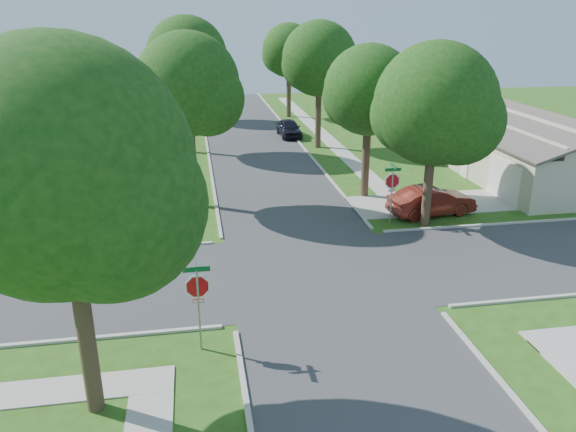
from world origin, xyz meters
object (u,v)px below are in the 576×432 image
Objects in this scene: tree_ne_corner at (436,110)px; car_curb_east at (289,128)px; tree_w_near at (189,89)px; stop_sign_sw at (198,290)px; tree_w_far at (188,60)px; tree_w_mid at (188,61)px; tree_e_far at (289,53)px; house_nw_near at (0,159)px; tree_e_near at (370,94)px; tree_sw_corner at (67,180)px; tree_e_mid at (320,62)px; stop_sign_ne at (392,184)px; house_ne_near at (532,153)px; house_nw_far at (59,111)px; house_ne_far at (420,106)px; car_curb_west at (218,98)px; car_driveway at (432,201)px.

tree_ne_corner reaches higher than car_curb_east.
car_curb_east is at bearing 64.02° from tree_w_near.
tree_ne_corner is (11.06, 8.91, 3.56)m from stop_sign_sw.
tree_w_mid is at bearing -89.95° from tree_w_far.
tree_e_far is 0.64× the size of house_nw_near.
tree_e_near reaches higher than tree_w_far.
tree_sw_corner is (-12.19, -16.00, 0.62)m from tree_e_near.
tree_e_mid reaches higher than tree_ne_corner.
house_nw_near is (-20.74, 5.99, -4.13)m from tree_e_near.
tree_sw_corner reaches higher than tree_e_near.
tree_ne_corner is at bearing -86.91° from tree_e_far.
tree_sw_corner is 1.10× the size of tree_ne_corner.
tree_w_mid is 1.00× the size of tree_sw_corner.
tree_sw_corner is (-12.19, -28.00, 0.01)m from tree_e_mid.
stop_sign_ne is 12.94m from house_ne_near.
house_nw_far is at bearing 132.06° from tree_e_near.
tree_e_far reaches higher than house_ne_near.
tree_ne_corner is 26.91m from house_ne_far.
house_ne_far is 1.00× the size of house_nw_far.
tree_w_mid is 0.70× the size of house_ne_far.
tree_sw_corner is (-2.78, -41.00, 0.76)m from tree_w_far.
tree_w_mid is (0.00, 12.00, 0.37)m from tree_w_near.
house_ne_near is 3.29× the size of car_curb_west.
house_ne_near and house_nw_far have the same top height.
tree_ne_corner is at bearing -25.77° from house_nw_near.
car_driveway is at bearing -79.82° from car_curb_east.
car_curb_west is at bearing 101.44° from tree_ne_corner.
tree_w_mid reaches higher than house_ne_near.
car_curb_east is (19.19, -6.89, -0.82)m from house_nw_far.
house_ne_far is at bearing -29.39° from car_driveway.
tree_e_near is at bearing -90.00° from tree_e_far.
tree_sw_corner is 2.15× the size of car_driveway.
car_curb_west is at bearing 38.69° from house_nw_far.
tree_w_near is at bearing 156.44° from tree_ne_corner.
tree_sw_corner reaches higher than tree_e_far.
house_ne_far is 3.33× the size of car_curb_east.
tree_w_far is at bearing -180.00° from tree_e_far.
tree_sw_corner reaches higher than house_nw_far.
tree_ne_corner is at bearing 106.74° from car_curb_west.
car_curb_east is at bearing 2.63° from car_driveway.
house_ne_far is at bearing 58.45° from stop_sign_sw.
tree_e_far is 0.97× the size of tree_w_near.
house_nw_near is (-20.75, -19.01, -4.46)m from tree_e_far.
tree_sw_corner is at bearing -77.62° from house_nw_far.
house_nw_near is (-8.56, 21.99, -4.75)m from tree_sw_corner.
tree_e_near is at bearing 55.41° from stop_sign_sw.
house_ne_far is at bearing -13.64° from tree_w_far.
house_ne_near is 3.06× the size of car_driveway.
tree_e_near is 0.95× the size of tree_e_far.
tree_e_mid is 16.06m from tree_w_far.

